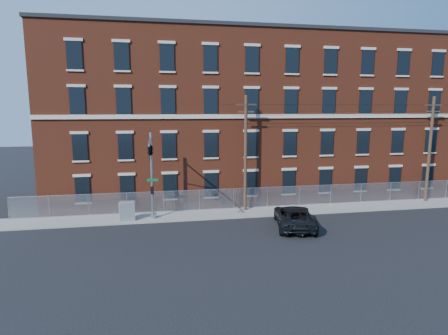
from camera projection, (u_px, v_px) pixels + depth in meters
name	position (u px, v px, depth m)	size (l,w,h in m)	color
ground	(236.00, 233.00, 26.79)	(140.00, 140.00, 0.00)	black
sidewalk	(352.00, 207.00, 33.75)	(65.00, 3.00, 0.12)	#989590
mill_building	(315.00, 116.00, 41.14)	(55.30, 14.32, 16.30)	maroon
chain_link_fence	(346.00, 193.00, 34.85)	(59.06, 0.06, 1.85)	#A5A8AD
traffic_signal_mast	(151.00, 158.00, 27.00)	(0.90, 6.75, 7.00)	#9EA0A5
utility_pole_near	(246.00, 151.00, 31.74)	(1.80, 0.28, 10.00)	#453122
utility_pole_mid	(430.00, 147.00, 34.90)	(1.80, 0.28, 10.00)	#453122
overhead_wires	(433.00, 107.00, 34.30)	(40.00, 0.62, 0.62)	black
pickup_truck	(294.00, 217.00, 28.11)	(2.70, 5.86, 1.63)	black
utility_cabinet	(127.00, 211.00, 29.32)	(1.19, 0.60, 1.49)	slate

